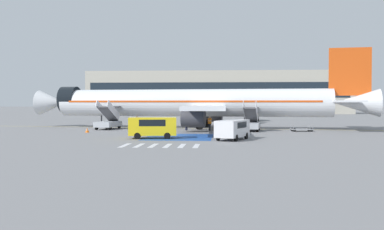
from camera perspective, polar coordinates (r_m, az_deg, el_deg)
ground_plane at (r=63.02m, az=-0.43°, el=-1.65°), size 600.00×600.00×0.00m
apron_leadline_yellow at (r=62.26m, az=-0.10°, el=-1.69°), size 81.27×10.47×0.01m
apron_stand_patch_blue at (r=46.63m, az=-1.62°, el=-2.80°), size 6.86×9.25×0.01m
apron_walkway_bar_0 at (r=37.98m, az=-8.53°, el=-3.83°), size 0.44×3.60×0.01m
apron_walkway_bar_1 at (r=37.74m, az=-6.75°, el=-3.86°), size 0.44×3.60×0.01m
apron_walkway_bar_2 at (r=37.52m, az=-4.95°, el=-3.89°), size 0.44×3.60×0.01m
apron_walkway_bar_3 at (r=37.35m, az=-3.13°, el=-3.91°), size 0.44×3.60×0.01m
apron_walkway_bar_4 at (r=37.21m, az=-1.29°, el=-3.93°), size 0.44×3.60×0.01m
apron_walkway_bar_5 at (r=37.11m, az=0.56°, el=-3.94°), size 0.44×3.60×0.01m
airliner at (r=62.03m, az=0.51°, el=1.54°), size 47.73×36.75×10.64m
boarding_stairs_forward at (r=61.02m, az=-10.58°, el=-0.87°), size 2.78×5.43×3.93m
boarding_stairs_aft at (r=56.65m, az=7.46°, el=-1.06°), size 2.78×5.43×3.81m
fuel_tanker at (r=87.97m, az=7.53°, el=0.40°), size 2.80×8.95×3.44m
service_van_0 at (r=44.92m, az=-5.02°, el=-1.38°), size 4.92×2.60×2.08m
service_van_1 at (r=43.16m, az=5.16°, el=-1.64°), size 3.49×5.16×1.89m
baggage_cart at (r=57.11m, az=13.76°, el=-1.78°), size 2.71×1.70×0.87m
ground_crew_0 at (r=57.75m, az=-0.71°, el=-0.95°), size 0.49×0.43×1.75m
ground_crew_1 at (r=57.78m, az=-5.70°, el=-1.00°), size 0.44×0.25×1.68m
ground_crew_2 at (r=56.70m, az=2.26°, el=-0.93°), size 0.48×0.45×1.85m
ground_crew_3 at (r=58.86m, az=-7.03°, el=-0.87°), size 0.26×0.45×1.81m
traffic_cone_0 at (r=54.95m, az=-13.17°, el=-1.89°), size 0.50×0.50×0.55m
terminal_building at (r=144.57m, az=3.29°, el=2.87°), size 83.33×12.10×13.47m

